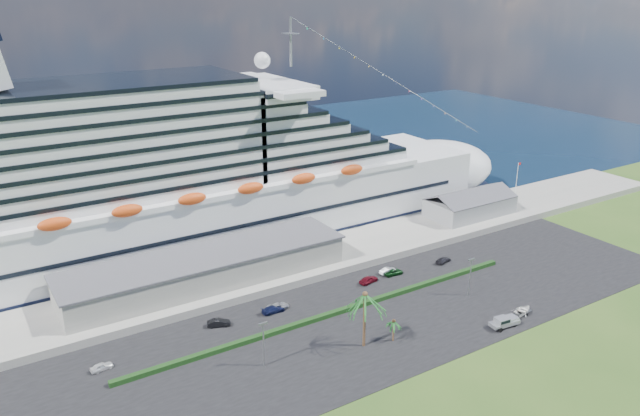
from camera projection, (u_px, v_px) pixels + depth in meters
ground at (421, 340)px, 113.94m from camera, size 420.00×420.00×0.00m
asphalt_lot at (384, 315)px, 122.67m from camera, size 140.00×38.00×0.12m
wharf at (308, 259)px, 145.46m from camera, size 240.00×20.00×1.80m
water at (174, 171)px, 217.37m from camera, size 420.00×160.00×0.02m
cruise_ship at (178, 183)px, 148.39m from camera, size 191.00×38.00×54.00m
terminal_building at (206, 268)px, 131.50m from camera, size 61.00×15.00×6.30m
port_shed at (470, 205)px, 170.42m from camera, size 24.00×12.31×7.37m
flagpole at (517, 181)px, 178.18m from camera, size 1.08×0.16×12.00m
hedge at (336, 312)px, 122.45m from camera, size 88.00×1.10×0.90m
lamp_post_left at (263, 339)px, 104.42m from camera, size 1.60×0.35×8.27m
lamp_post_right at (470, 272)px, 128.55m from camera, size 1.60×0.35×8.27m
palm_tall at (365, 301)px, 108.98m from camera, size 8.82×8.82×11.13m
palm_short at (394, 323)px, 112.43m from camera, size 3.53×3.53×4.56m
parked_car_0 at (102, 367)px, 104.77m from camera, size 3.93×2.00×1.28m
parked_car_1 at (219, 323)px, 118.17m from camera, size 4.66×3.07×1.45m
parked_car_2 at (278, 306)px, 124.33m from camera, size 4.67×2.38×1.26m
parked_car_3 at (273, 309)px, 123.12m from camera, size 4.74×1.97×1.37m
parked_car_4 at (369, 280)px, 135.36m from camera, size 4.83×2.62×1.56m
parked_car_5 at (388, 271)px, 139.65m from camera, size 4.28×1.57×1.40m
parked_car_6 at (393, 272)px, 139.19m from camera, size 4.80×2.47×1.30m
parked_car_7 at (443, 260)px, 145.28m from camera, size 4.81×2.91×1.30m
pickup_truck at (504, 321)px, 117.80m from camera, size 6.22×2.89×2.11m
boat_trailer at (523, 310)px, 122.17m from camera, size 5.52×4.09×1.53m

